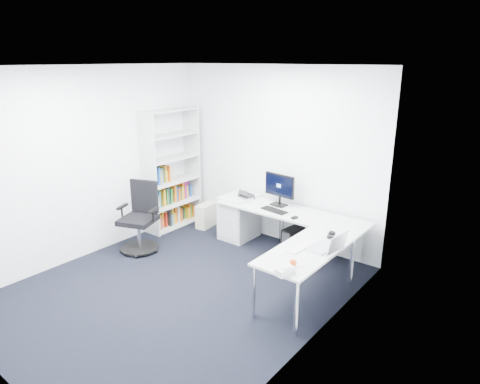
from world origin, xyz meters
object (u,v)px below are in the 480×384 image
Objects in this scene: l_desk at (278,240)px; monitor at (279,189)px; task_chair at (138,218)px; laptop at (322,238)px; bookshelf at (171,169)px.

monitor is (-0.28, 0.44, 0.58)m from l_desk.
task_chair reaches higher than l_desk.
monitor is 1.45× the size of laptop.
l_desk is at bearing 7.62° from task_chair.
bookshelf reaches higher than monitor.
laptop reaches higher than l_desk.
bookshelf is at bearing 88.11° from task_chair.
l_desk is 2.28m from bookshelf.
l_desk is 0.78m from monitor.
bookshelf is 1.92× the size of task_chair.
l_desk is 1.17m from laptop.
monitor reaches higher than task_chair.
l_desk is 6.34× the size of laptop.
laptop is (0.94, -0.53, 0.46)m from l_desk.
task_chair is 2.91× the size of laptop.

